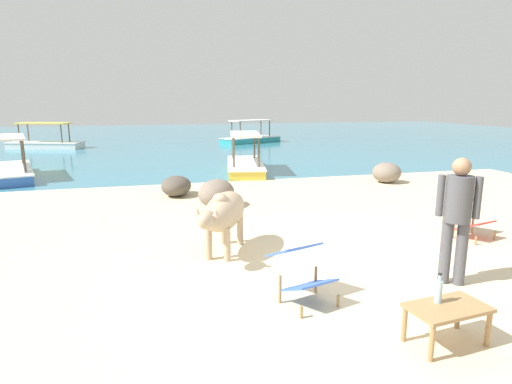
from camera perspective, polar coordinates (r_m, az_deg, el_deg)
sand_beach at (r=6.17m, az=11.16°, el=-10.24°), size 18.00×14.00×0.04m
water_surface at (r=27.33m, az=-9.42°, el=6.90°), size 60.00×36.00×0.03m
cow at (r=6.50m, az=-4.29°, el=-2.69°), size 1.11×1.70×0.98m
low_bench_table at (r=4.60m, az=24.10°, el=-14.37°), size 0.80×0.52×0.39m
bottle at (r=4.56m, az=23.13°, el=-11.99°), size 0.07×0.07×0.30m
deck_chair_near at (r=8.18m, az=26.29°, el=-2.75°), size 0.72×0.88×0.68m
deck_chair_far at (r=5.07m, az=6.04°, el=-10.11°), size 0.72×0.88×0.68m
person_standing at (r=5.87m, az=25.21°, el=-2.39°), size 0.44×0.32×1.62m
shore_rock_large at (r=12.86m, az=17.00°, el=2.50°), size 0.98×0.97×0.58m
shore_rock_medium at (r=10.76m, az=-10.56°, el=0.81°), size 0.95×1.13×0.49m
shore_rock_small at (r=9.48m, az=-5.27°, el=-0.15°), size 1.17×1.24×0.61m
boat_teal at (r=24.74m, az=-0.67°, el=7.22°), size 3.81×2.62×1.29m
boat_white at (r=24.14m, az=-26.23°, el=5.88°), size 3.85×2.26×1.29m
boat_yellow at (r=14.37m, az=-1.48°, el=3.80°), size 1.84×3.83×1.29m
boat_blue at (r=15.14m, az=-29.87°, el=2.63°), size 2.06×3.85×1.29m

